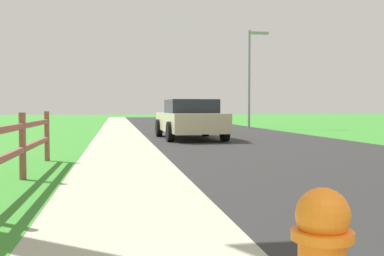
% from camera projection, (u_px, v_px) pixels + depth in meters
% --- Properties ---
extents(ground_plane, '(120.00, 120.00, 0.00)m').
position_uv_depth(ground_plane, '(138.00, 130.00, 25.12)').
color(ground_plane, '#398A2F').
extents(road_asphalt, '(7.00, 66.00, 0.01)m').
position_uv_depth(road_asphalt, '(198.00, 128.00, 27.65)').
color(road_asphalt, '#292929').
rests_on(road_asphalt, ground).
extents(curb_concrete, '(6.00, 66.00, 0.01)m').
position_uv_depth(curb_concrete, '(82.00, 129.00, 26.63)').
color(curb_concrete, '#ABAC94').
rests_on(curb_concrete, ground).
extents(grass_verge, '(5.00, 66.00, 0.00)m').
position_uv_depth(grass_verge, '(54.00, 129.00, 26.39)').
color(grass_verge, '#398A2F').
rests_on(grass_verge, ground).
extents(parked_suv_beige, '(2.28, 4.97, 1.47)m').
position_uv_depth(parked_suv_beige, '(190.00, 119.00, 17.96)').
color(parked_suv_beige, '#C6B793').
rests_on(parked_suv_beige, ground).
extents(street_lamp, '(1.17, 0.20, 5.53)m').
position_uv_depth(street_lamp, '(251.00, 69.00, 27.14)').
color(street_lamp, gray).
rests_on(street_lamp, ground).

